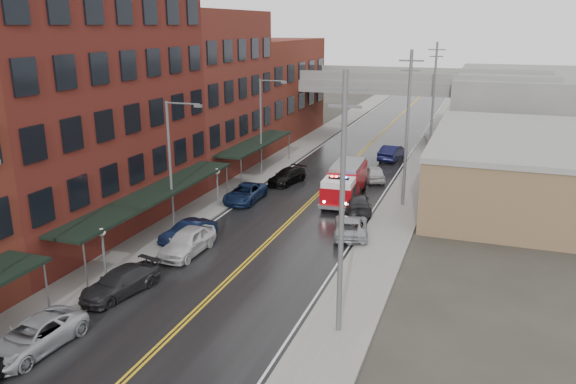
% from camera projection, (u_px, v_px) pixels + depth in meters
% --- Properties ---
extents(road, '(11.00, 160.00, 0.02)m').
position_uv_depth(road, '(295.00, 216.00, 41.91)').
color(road, black).
rests_on(road, ground).
extents(sidewalk_left, '(3.00, 160.00, 0.15)m').
position_uv_depth(sidewalk_left, '(208.00, 205.00, 44.23)').
color(sidewalk_left, slate).
rests_on(sidewalk_left, ground).
extents(sidewalk_right, '(3.00, 160.00, 0.15)m').
position_uv_depth(sidewalk_right, '(393.00, 226.00, 39.56)').
color(sidewalk_right, slate).
rests_on(sidewalk_right, ground).
extents(curb_left, '(0.30, 160.00, 0.15)m').
position_uv_depth(curb_left, '(227.00, 207.00, 43.70)').
color(curb_left, gray).
rests_on(curb_left, ground).
extents(curb_right, '(0.30, 160.00, 0.15)m').
position_uv_depth(curb_right, '(370.00, 224.00, 40.09)').
color(curb_right, gray).
rests_on(curb_right, ground).
extents(brick_building_b, '(9.00, 20.00, 18.00)m').
position_uv_depth(brick_building_b, '(73.00, 99.00, 37.27)').
color(brick_building_b, maroon).
rests_on(brick_building_b, ground).
extents(brick_building_c, '(9.00, 15.00, 15.00)m').
position_uv_depth(brick_building_c, '(199.00, 93.00, 53.50)').
color(brick_building_c, '#5A221B').
rests_on(brick_building_c, ground).
extents(brick_building_far, '(9.00, 20.00, 12.00)m').
position_uv_depth(brick_building_far, '(267.00, 89.00, 69.74)').
color(brick_building_far, maroon).
rests_on(brick_building_far, ground).
extents(tan_building, '(14.00, 22.00, 5.00)m').
position_uv_depth(tan_building, '(524.00, 170.00, 45.11)').
color(tan_building, olive).
rests_on(tan_building, ground).
extents(right_far_block, '(18.00, 30.00, 8.00)m').
position_uv_depth(right_far_block, '(531.00, 105.00, 71.14)').
color(right_far_block, slate).
rests_on(right_far_block, ground).
extents(awning_1, '(2.60, 18.00, 3.09)m').
position_uv_depth(awning_1, '(155.00, 194.00, 37.13)').
color(awning_1, black).
rests_on(awning_1, ground).
extents(awning_2, '(2.60, 13.00, 3.09)m').
position_uv_depth(awning_2, '(256.00, 143.00, 52.94)').
color(awning_2, black).
rests_on(awning_2, ground).
extents(globe_lamp_1, '(0.44, 0.44, 3.12)m').
position_uv_depth(globe_lamp_1, '(103.00, 242.00, 30.65)').
color(globe_lamp_1, '#59595B').
rests_on(globe_lamp_1, ground).
extents(globe_lamp_2, '(0.44, 0.44, 3.12)m').
position_uv_depth(globe_lamp_2, '(217.00, 179.00, 43.30)').
color(globe_lamp_2, '#59595B').
rests_on(globe_lamp_2, ground).
extents(street_lamp_1, '(2.64, 0.22, 9.00)m').
position_uv_depth(street_lamp_1, '(173.00, 159.00, 37.10)').
color(street_lamp_1, '#59595B').
rests_on(street_lamp_1, ground).
extents(street_lamp_2, '(2.64, 0.22, 9.00)m').
position_uv_depth(street_lamp_2, '(263.00, 121.00, 51.55)').
color(street_lamp_2, '#59595B').
rests_on(street_lamp_2, ground).
extents(utility_pole_0, '(1.80, 0.24, 12.00)m').
position_uv_depth(utility_pole_0, '(342.00, 203.00, 24.26)').
color(utility_pole_0, '#59595B').
rests_on(utility_pole_0, ground).
extents(utility_pole_1, '(1.80, 0.24, 12.00)m').
position_uv_depth(utility_pole_1, '(407.00, 127.00, 42.32)').
color(utility_pole_1, '#59595B').
rests_on(utility_pole_1, ground).
extents(utility_pole_2, '(1.80, 0.24, 12.00)m').
position_uv_depth(utility_pole_2, '(433.00, 96.00, 60.39)').
color(utility_pole_2, '#59595B').
rests_on(utility_pole_2, ground).
extents(overpass, '(40.00, 10.00, 7.50)m').
position_uv_depth(overpass, '(379.00, 90.00, 69.10)').
color(overpass, slate).
rests_on(overpass, ground).
extents(fire_truck, '(3.43, 7.83, 2.81)m').
position_uv_depth(fire_truck, '(345.00, 182.00, 45.36)').
color(fire_truck, '#93060C').
rests_on(fire_truck, ground).
extents(parked_car_left_2, '(2.64, 5.03, 1.35)m').
position_uv_depth(parked_car_left_2, '(34.00, 336.00, 24.47)').
color(parked_car_left_2, '#A2A5AA').
rests_on(parked_car_left_2, ground).
extents(parked_car_left_3, '(2.90, 4.96, 1.35)m').
position_uv_depth(parked_car_left_3, '(120.00, 282.00, 29.62)').
color(parked_car_left_3, '#232325').
rests_on(parked_car_left_3, ground).
extents(parked_car_left_4, '(2.01, 4.81, 1.63)m').
position_uv_depth(parked_car_left_4, '(187.00, 241.00, 34.82)').
color(parked_car_left_4, silver).
rests_on(parked_car_left_4, ground).
extents(parked_car_left_5, '(2.70, 4.34, 1.35)m').
position_uv_depth(parked_car_left_5, '(188.00, 232.00, 36.82)').
color(parked_car_left_5, black).
rests_on(parked_car_left_5, ground).
extents(parked_car_left_6, '(2.31, 4.98, 1.38)m').
position_uv_depth(parked_car_left_6, '(245.00, 193.00, 45.21)').
color(parked_car_left_6, '#112041').
rests_on(parked_car_left_6, ground).
extents(parked_car_left_7, '(2.77, 4.85, 1.32)m').
position_uv_depth(parked_car_left_7, '(287.00, 176.00, 50.34)').
color(parked_car_left_7, black).
rests_on(parked_car_left_7, ground).
extents(parked_car_right_0, '(3.21, 5.13, 1.32)m').
position_uv_depth(parked_car_right_0, '(351.00, 226.00, 37.84)').
color(parked_car_right_0, '#95989D').
rests_on(parked_car_right_0, ground).
extents(parked_car_right_1, '(3.37, 5.19, 1.40)m').
position_uv_depth(parked_car_right_1, '(357.00, 203.00, 42.68)').
color(parked_car_right_1, '#252628').
rests_on(parked_car_right_1, ground).
extents(parked_car_right_2, '(2.95, 4.45, 1.41)m').
position_uv_depth(parked_car_right_2, '(374.00, 173.00, 51.22)').
color(parked_car_right_2, '#B2B2B2').
rests_on(parked_car_right_2, ground).
extents(parked_car_right_3, '(2.50, 5.18, 1.64)m').
position_uv_depth(parked_car_right_3, '(393.00, 152.00, 59.00)').
color(parked_car_right_3, black).
rests_on(parked_car_right_3, ground).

